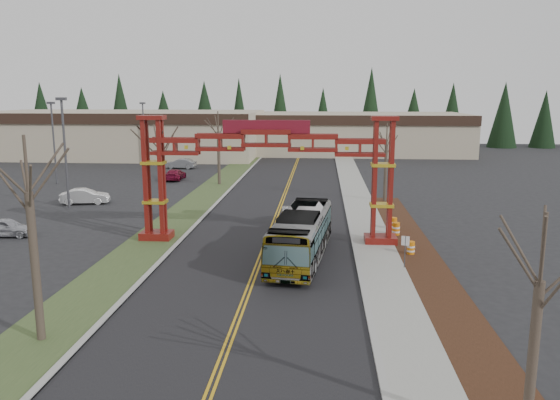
# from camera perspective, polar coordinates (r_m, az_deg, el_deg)

# --- Properties ---
(ground) EXTENTS (200.00, 200.00, 0.00)m
(ground) POSITION_cam_1_polar(r_m,az_deg,el_deg) (22.30, -6.22, -16.66)
(ground) COLOR black
(ground) RESTS_ON ground
(road) EXTENTS (12.00, 110.00, 0.02)m
(road) POSITION_cam_1_polar(r_m,az_deg,el_deg) (45.74, -0.51, -2.05)
(road) COLOR black
(road) RESTS_ON ground
(lane_line_left) EXTENTS (0.12, 100.00, 0.01)m
(lane_line_left) POSITION_cam_1_polar(r_m,az_deg,el_deg) (45.75, -0.66, -2.03)
(lane_line_left) COLOR gold
(lane_line_left) RESTS_ON road
(lane_line_right) EXTENTS (0.12, 100.00, 0.01)m
(lane_line_right) POSITION_cam_1_polar(r_m,az_deg,el_deg) (45.73, -0.36, -2.04)
(lane_line_right) COLOR gold
(lane_line_right) RESTS_ON road
(curb_right) EXTENTS (0.30, 110.00, 0.15)m
(curb_right) POSITION_cam_1_polar(r_m,az_deg,el_deg) (45.63, 7.21, -2.09)
(curb_right) COLOR #9F9E99
(curb_right) RESTS_ON ground
(sidewalk_right) EXTENTS (2.60, 110.00, 0.14)m
(sidewalk_right) POSITION_cam_1_polar(r_m,az_deg,el_deg) (45.72, 9.03, -2.11)
(sidewalk_right) COLOR gray
(sidewalk_right) RESTS_ON ground
(landscape_strip) EXTENTS (2.60, 50.00, 0.12)m
(landscape_strip) POSITION_cam_1_polar(r_m,az_deg,el_deg) (31.79, 15.90, -8.29)
(landscape_strip) COLOR black
(landscape_strip) RESTS_ON ground
(grass_median) EXTENTS (4.00, 110.00, 0.08)m
(grass_median) POSITION_cam_1_polar(r_m,az_deg,el_deg) (47.08, -10.26, -1.82)
(grass_median) COLOR #394C26
(grass_median) RESTS_ON ground
(curb_left) EXTENTS (0.30, 110.00, 0.15)m
(curb_left) POSITION_cam_1_polar(r_m,az_deg,el_deg) (46.64, -8.06, -1.82)
(curb_left) COLOR #9F9E99
(curb_left) RESTS_ON ground
(gateway_arch) EXTENTS (18.20, 1.60, 8.90)m
(gateway_arch) POSITION_cam_1_polar(r_m,az_deg,el_deg) (37.84, -1.43, 4.39)
(gateway_arch) COLOR #5C100C
(gateway_arch) RESTS_ON ground
(retail_building_west) EXTENTS (46.00, 22.30, 7.50)m
(retail_building_west) POSITION_cam_1_polar(r_m,az_deg,el_deg) (97.63, -16.01, 6.70)
(retail_building_west) COLOR tan
(retail_building_west) RESTS_ON ground
(retail_building_east) EXTENTS (38.00, 20.30, 7.00)m
(retail_building_east) POSITION_cam_1_polar(r_m,az_deg,el_deg) (99.78, 7.98, 6.96)
(retail_building_east) COLOR tan
(retail_building_east) RESTS_ON ground
(conifer_treeline) EXTENTS (116.10, 5.60, 13.00)m
(conifer_treeline) POSITION_cam_1_polar(r_m,az_deg,el_deg) (111.52, 2.58, 8.99)
(conifer_treeline) COLOR black
(conifer_treeline) RESTS_ON ground
(transit_bus) EXTENTS (3.95, 11.60, 3.17)m
(transit_bus) POSITION_cam_1_polar(r_m,az_deg,el_deg) (34.54, 2.25, -3.68)
(transit_bus) COLOR #AFB3B7
(transit_bus) RESTS_ON ground
(silver_sedan) EXTENTS (1.95, 4.45, 1.42)m
(silver_sedan) POSITION_cam_1_polar(r_m,az_deg,el_deg) (43.64, 1.24, -1.75)
(silver_sedan) COLOR #A5A8AD
(silver_sedan) RESTS_ON ground
(parked_car_near_a) EXTENTS (4.23, 2.04, 1.39)m
(parked_car_near_a) POSITION_cam_1_polar(r_m,az_deg,el_deg) (45.04, -26.76, -2.56)
(parked_car_near_a) COLOR #B1B2B9
(parked_car_near_a) RESTS_ON ground
(parked_car_near_b) EXTENTS (4.72, 2.52, 1.48)m
(parked_car_near_b) POSITION_cam_1_polar(r_m,az_deg,el_deg) (55.39, -19.71, 0.36)
(parked_car_near_b) COLOR white
(parked_car_near_b) RESTS_ON ground
(parked_car_mid_a) EXTENTS (1.88, 4.60, 1.33)m
(parked_car_mid_a) POSITION_cam_1_polar(r_m,az_deg,el_deg) (68.14, -10.89, 2.63)
(parked_car_mid_a) COLOR maroon
(parked_car_mid_a) RESTS_ON ground
(parked_car_far_a) EXTENTS (4.48, 2.00, 1.43)m
(parked_car_far_a) POSITION_cam_1_polar(r_m,az_deg,el_deg) (78.52, -10.32, 3.77)
(parked_car_far_a) COLOR #93969A
(parked_car_far_a) RESTS_ON ground
(bare_tree_median_near) EXTENTS (3.51, 3.51, 8.75)m
(bare_tree_median_near) POSITION_cam_1_polar(r_m,az_deg,el_deg) (24.29, -24.78, 0.64)
(bare_tree_median_near) COLOR #382D26
(bare_tree_median_near) RESTS_ON ground
(bare_tree_median_mid) EXTENTS (3.38, 3.38, 8.82)m
(bare_tree_median_mid) POSITION_cam_1_polar(r_m,az_deg,el_deg) (41.05, -12.41, 5.44)
(bare_tree_median_mid) COLOR #382D26
(bare_tree_median_mid) RESTS_ON ground
(bare_tree_median_far) EXTENTS (3.49, 3.49, 8.44)m
(bare_tree_median_far) POSITION_cam_1_polar(r_m,az_deg,el_deg) (63.10, -6.47, 7.07)
(bare_tree_median_far) COLOR #382D26
(bare_tree_median_far) RESTS_ON ground
(bare_tree_right_near) EXTENTS (3.03, 3.03, 7.14)m
(bare_tree_right_near) POSITION_cam_1_polar(r_m,az_deg,el_deg) (17.18, 25.52, -7.77)
(bare_tree_right_near) COLOR #382D26
(bare_tree_right_near) RESTS_ON ground
(bare_tree_right_far) EXTENTS (3.17, 3.17, 7.65)m
(bare_tree_right_far) POSITION_cam_1_polar(r_m,az_deg,el_deg) (53.45, 11.07, 5.62)
(bare_tree_right_far) COLOR #382D26
(bare_tree_right_far) RESTS_ON ground
(light_pole_near) EXTENTS (0.87, 0.44, 10.07)m
(light_pole_near) POSITION_cam_1_polar(r_m,az_deg,el_deg) (53.34, -21.58, 5.38)
(light_pole_near) COLOR #3F3F44
(light_pole_near) RESTS_ON ground
(light_pole_mid) EXTENTS (0.82, 0.41, 9.50)m
(light_pole_mid) POSITION_cam_1_polar(r_m,az_deg,el_deg) (68.73, -22.59, 6.11)
(light_pole_mid) COLOR #3F3F44
(light_pole_mid) RESTS_ON ground
(light_pole_far) EXTENTS (0.80, 0.40, 9.18)m
(light_pole_far) POSITION_cam_1_polar(r_m,az_deg,el_deg) (84.26, -14.06, 7.24)
(light_pole_far) COLOR #3F3F44
(light_pole_far) RESTS_ON ground
(street_sign) EXTENTS (0.46, 0.18, 2.07)m
(street_sign) POSITION_cam_1_polar(r_m,az_deg,el_deg) (33.33, 12.95, -4.68)
(street_sign) COLOR #3F3F44
(street_sign) RESTS_ON ground
(barrel_south) EXTENTS (0.51, 0.51, 0.95)m
(barrel_south) POSITION_cam_1_polar(r_m,az_deg,el_deg) (36.57, 13.51, -4.95)
(barrel_south) COLOR orange
(barrel_south) RESTS_ON ground
(barrel_mid) EXTENTS (0.56, 0.56, 1.04)m
(barrel_mid) POSITION_cam_1_polar(r_m,az_deg,el_deg) (41.19, 12.02, -3.03)
(barrel_mid) COLOR orange
(barrel_mid) RESTS_ON ground
(barrel_north) EXTENTS (0.54, 0.54, 1.00)m
(barrel_north) POSITION_cam_1_polar(r_m,az_deg,el_deg) (42.96, 11.77, -2.47)
(barrel_north) COLOR orange
(barrel_north) RESTS_ON ground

